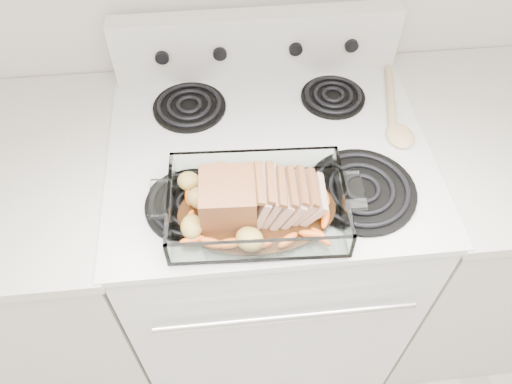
{
  "coord_description": "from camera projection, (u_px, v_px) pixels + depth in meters",
  "views": [
    {
      "loc": [
        -0.12,
        0.82,
        1.82
      ],
      "look_at": [
        -0.05,
        1.47,
        0.99
      ],
      "focal_mm": 35.0,
      "sensor_mm": 36.0,
      "label": 1
    }
  ],
  "objects": [
    {
      "name": "wooden_spoon",
      "position": [
        396.0,
        118.0,
        1.26
      ],
      "size": [
        0.09,
        0.31,
        0.02
      ],
      "rotation": [
        0.0,
        0.0,
        -0.22
      ],
      "color": "#EED48E",
      "rests_on": "electric_range"
    },
    {
      "name": "counter_left",
      "position": [
        52.0,
        268.0,
        1.54
      ],
      "size": [
        0.58,
        0.68,
        0.93
      ],
      "color": "beige",
      "rests_on": "ground"
    },
    {
      "name": "baking_dish",
      "position": [
        257.0,
        208.0,
        1.07
      ],
      "size": [
        0.37,
        0.24,
        0.07
      ],
      "rotation": [
        0.0,
        0.0,
        -0.05
      ],
      "color": "white",
      "rests_on": "electric_range"
    },
    {
      "name": "counter_right",
      "position": [
        468.0,
        231.0,
        1.62
      ],
      "size": [
        0.58,
        0.68,
        0.93
      ],
      "color": "beige",
      "rests_on": "ground"
    },
    {
      "name": "roast_vegetables",
      "position": [
        254.0,
        193.0,
        1.08
      ],
      "size": [
        0.34,
        0.19,
        0.04
      ],
      "rotation": [
        0.0,
        0.0,
        0.44
      ],
      "color": "orange",
      "rests_on": "baking_dish"
    },
    {
      "name": "electric_range",
      "position": [
        266.0,
        246.0,
        1.57
      ],
      "size": [
        0.78,
        0.7,
        1.12
      ],
      "color": "silver",
      "rests_on": "ground"
    },
    {
      "name": "pork_roast",
      "position": [
        249.0,
        199.0,
        1.04
      ],
      "size": [
        0.26,
        0.12,
        0.09
      ],
      "rotation": [
        0.0,
        0.0,
        -0.14
      ],
      "color": "brown",
      "rests_on": "baking_dish"
    }
  ]
}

